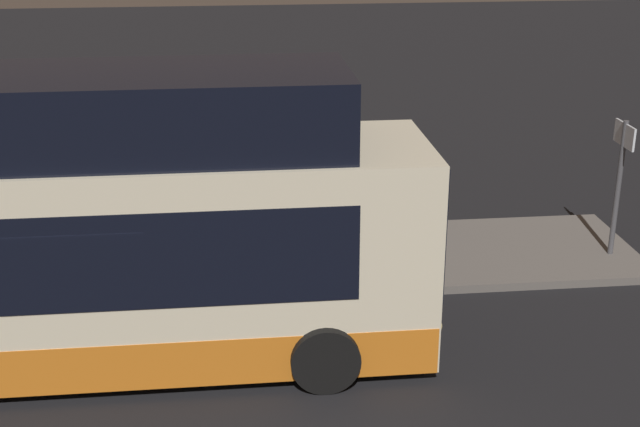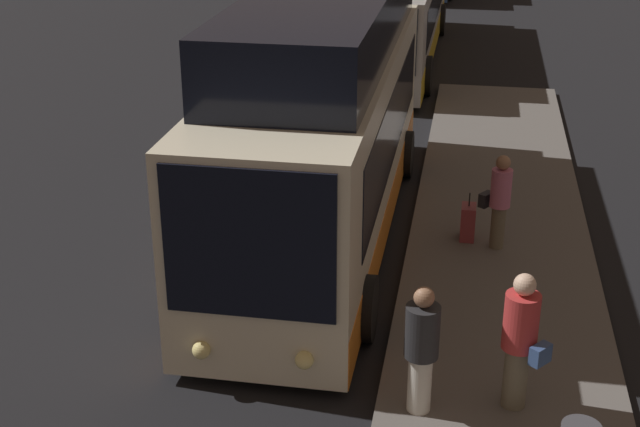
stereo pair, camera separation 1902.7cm
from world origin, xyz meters
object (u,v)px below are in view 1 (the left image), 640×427
bus_lead (67,241)px  passenger_waiting (124,220)px  sign_post (620,171)px  suitcase (110,262)px  trash_bin (431,220)px  passenger_with_bags (377,202)px  passenger_boarding (404,228)px

bus_lead → passenger_waiting: size_ratio=6.21×
sign_post → passenger_waiting: bearing=177.5°
bus_lead → suitcase: bus_lead is taller
passenger_waiting → trash_bin: (5.81, 0.86, -0.58)m
sign_post → trash_bin: (-3.16, 1.25, -1.31)m
bus_lead → suitcase: bearing=85.8°
passenger_with_bags → suitcase: size_ratio=2.12×
bus_lead → passenger_with_bags: bearing=33.1°
passenger_boarding → trash_bin: passenger_boarding is taller
passenger_with_bags → sign_post: (4.36, -0.60, 0.65)m
passenger_waiting → trash_bin: size_ratio=2.56×
passenger_boarding → passenger_waiting: bearing=73.4°
passenger_boarding → suitcase: (-5.14, 0.47, -0.59)m
bus_lead → sign_post: bus_lead is taller
passenger_with_bags → passenger_waiting: bearing=-139.0°
passenger_boarding → trash_bin: 2.12m
passenger_waiting → sign_post: (8.96, -0.39, 0.73)m
bus_lead → trash_bin: bearing=32.3°
passenger_boarding → sign_post: 4.18m
passenger_with_bags → sign_post: 4.45m
passenger_waiting → passenger_with_bags: (4.61, 0.21, 0.07)m
bus_lead → trash_bin: 7.53m
passenger_with_bags → passenger_boarding: bearing=-38.2°
bus_lead → sign_post: 9.79m
passenger_waiting → passenger_with_bags: 4.61m
suitcase → sign_post: sign_post is taller
suitcase → sign_post: (9.22, 0.10, 1.32)m
suitcase → passenger_with_bags: bearing=8.1°
passenger_waiting → passenger_with_bags: size_ratio=0.91×
passenger_boarding → bus_lead: bearing=106.3°
passenger_boarding → passenger_waiting: 4.98m
sign_post → trash_bin: bearing=158.4°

